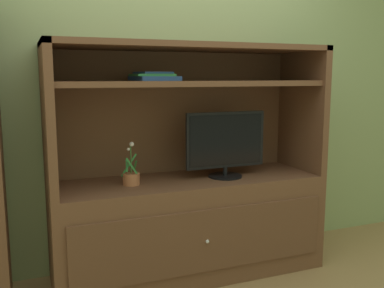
% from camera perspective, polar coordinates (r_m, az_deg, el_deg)
% --- Properties ---
extents(painted_rear_wall, '(6.00, 0.10, 2.80)m').
position_cam_1_polar(painted_rear_wall, '(3.23, -2.66, 9.22)').
color(painted_rear_wall, '#8C9E6B').
rests_on(painted_rear_wall, ground_plane).
extents(media_console, '(1.87, 0.62, 1.59)m').
position_cam_1_polar(media_console, '(3.04, -0.39, -7.83)').
color(media_console, brown).
rests_on(media_console, ground_plane).
extents(tv_monitor, '(0.59, 0.24, 0.46)m').
position_cam_1_polar(tv_monitor, '(3.00, 4.48, 0.06)').
color(tv_monitor, black).
rests_on(tv_monitor, media_console).
extents(potted_plant, '(0.12, 0.11, 0.28)m').
position_cam_1_polar(potted_plant, '(2.84, -8.05, -4.38)').
color(potted_plant, '#B26642').
rests_on(potted_plant, media_console).
extents(magazine_stack, '(0.28, 0.36, 0.06)m').
position_cam_1_polar(magazine_stack, '(2.83, -5.18, 8.87)').
color(magazine_stack, '#2D519E').
rests_on(magazine_stack, media_console).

